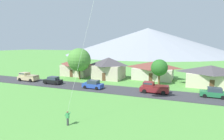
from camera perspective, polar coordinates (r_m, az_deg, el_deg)
name	(u,v)px	position (r m, az deg, el deg)	size (l,w,h in m)	color
road_strip	(120,90)	(37.16, 2.47, -6.15)	(160.00, 6.48, 0.08)	#38383D
mountain_east_ridge	(147,41)	(178.46, 10.52, 8.77)	(74.89, 74.89, 22.77)	gray
mountain_far_east_ridge	(148,41)	(163.20, 10.82, 8.63)	(136.60, 136.60, 21.64)	#8E939E
house_leftmost	(109,68)	(48.65, -0.98, 0.69)	(7.75, 6.92, 5.56)	beige
house_left_center	(77,67)	(54.74, -10.58, 0.98)	(8.23, 6.57, 4.80)	beige
house_right_center	(210,75)	(45.42, 27.77, -1.48)	(10.57, 7.11, 4.54)	beige
house_rightmost	(153,70)	(49.86, 12.46, 0.05)	(10.55, 8.15, 4.52)	beige
tree_near_left	(79,60)	(48.46, -9.95, 3.06)	(5.90, 5.90, 7.96)	brown
tree_left_of_center	(159,68)	(42.60, 14.20, 0.68)	(3.66, 3.66, 5.71)	brown
parked_car_blue_west_end	(93,85)	(38.48, -5.81, -4.42)	(4.26, 2.19, 1.68)	#2847A8
parked_car_black_mid_west	(53,80)	(44.43, -17.50, -3.05)	(4.21, 2.10, 1.68)	black
parked_car_green_mid_east	(214,93)	(36.48, 28.50, -6.09)	(4.24, 2.15, 1.68)	#237042
pickup_truck_sand_west_side	(28,77)	(50.27, -24.26, -1.90)	(5.20, 2.32, 1.99)	#C6B284
pickup_truck_maroon_east_side	(154,88)	(35.71, 12.58, -5.25)	(5.21, 2.35, 1.99)	maroon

